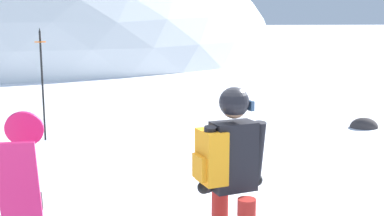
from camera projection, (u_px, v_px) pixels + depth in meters
The scene contains 4 objects.
ridge_peak_main at pixel (0, 54), 31.61m from camera, with size 34.54×31.09×16.60m.
snowboarder_main at pixel (230, 182), 4.16m from camera, with size 0.69×1.79×1.71m.
piste_marker_near at pixel (42, 77), 9.15m from camera, with size 0.20×0.20×2.09m.
rock_dark at pixel (364, 127), 10.44m from camera, with size 0.59×0.50×0.41m.
Camera 1 is at (-1.02, -4.32, 2.27)m, focal length 46.59 mm.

